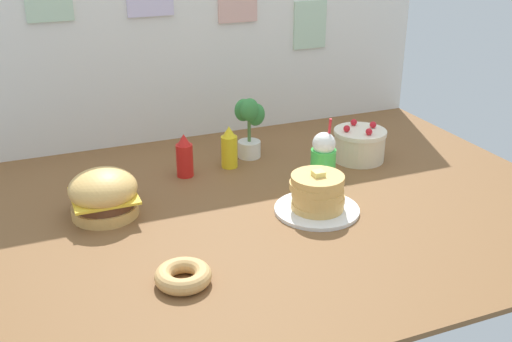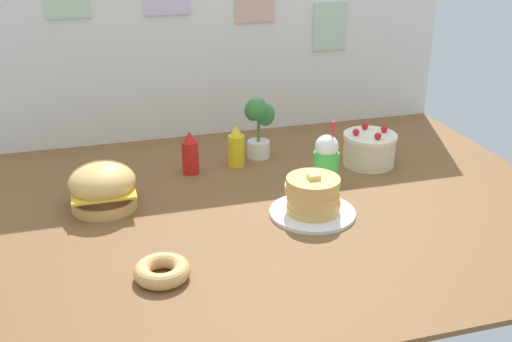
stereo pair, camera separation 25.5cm
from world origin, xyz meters
name	(u,v)px [view 2 (the right image)]	position (x,y,z in m)	size (l,w,h in m)	color
ground_plane	(265,208)	(0.00, 0.00, -0.01)	(2.50, 1.83, 0.02)	brown
back_wall	(213,32)	(0.00, 0.91, 0.54)	(2.50, 0.04, 1.07)	silver
burger	(103,187)	(-0.63, 0.16, 0.09)	(0.26, 0.26, 0.19)	#DBA859
pancake_stack	(313,199)	(0.16, -0.12, 0.07)	(0.34, 0.34, 0.17)	white
layer_cake	(369,149)	(0.59, 0.28, 0.08)	(0.25, 0.25, 0.18)	beige
ketchup_bottle	(190,154)	(-0.23, 0.41, 0.09)	(0.08, 0.08, 0.20)	red
mustard_bottle	(236,147)	(-0.01, 0.44, 0.09)	(0.08, 0.08, 0.20)	yellow
cream_soda_cup	(326,162)	(0.30, 0.10, 0.12)	(0.11, 0.11, 0.30)	green
donut_pink_glaze	(162,270)	(-0.48, -0.41, 0.03)	(0.19, 0.19, 0.06)	tan
potted_plant	(259,125)	(0.12, 0.52, 0.16)	(0.14, 0.12, 0.30)	white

